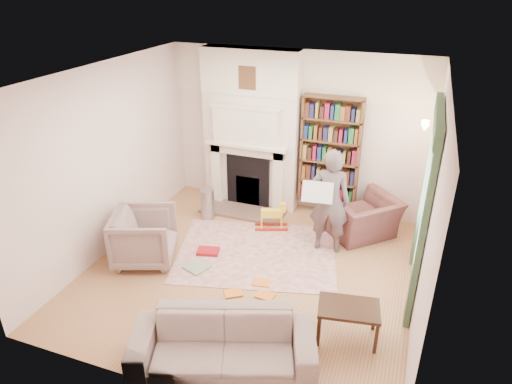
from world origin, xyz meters
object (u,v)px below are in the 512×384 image
at_px(paraffin_heater, 207,204).
at_px(rocking_horse, 271,216).
at_px(coffee_table, 347,322).
at_px(bookcase, 330,151).
at_px(armchair_left, 145,237).
at_px(sofa, 223,343).
at_px(man_reading, 330,201).
at_px(armchair_reading, 363,217).

height_order(paraffin_heater, rocking_horse, paraffin_heater).
bearing_deg(coffee_table, bookcase, 97.40).
relative_size(armchair_left, rocking_horse, 1.59).
bearing_deg(armchair_left, sofa, -148.10).
bearing_deg(sofa, man_reading, 58.96).
bearing_deg(sofa, paraffin_heater, 99.36).
xyz_separation_m(armchair_reading, man_reading, (-0.45, -0.60, 0.49)).
bearing_deg(bookcase, coffee_table, -73.29).
xyz_separation_m(armchair_left, man_reading, (2.46, 1.23, 0.43)).
relative_size(sofa, man_reading, 1.20).
bearing_deg(bookcase, armchair_left, -132.60).
distance_m(armchair_left, coffee_table, 3.16).
distance_m(armchair_reading, sofa, 3.44).
bearing_deg(paraffin_heater, bookcase, 25.55).
height_order(man_reading, coffee_table, man_reading).
xyz_separation_m(man_reading, coffee_table, (0.63, -1.82, -0.60)).
xyz_separation_m(sofa, paraffin_heater, (-1.60, 2.94, -0.02)).
relative_size(armchair_reading, paraffin_heater, 1.86).
xyz_separation_m(bookcase, man_reading, (0.26, -1.16, -0.35)).
relative_size(armchair_reading, coffee_table, 1.46).
bearing_deg(armchair_reading, coffee_table, 50.30).
height_order(man_reading, rocking_horse, man_reading).
relative_size(sofa, rocking_horse, 3.62).
xyz_separation_m(armchair_left, rocking_horse, (1.47, 1.51, -0.16)).
xyz_separation_m(armchair_left, sofa, (1.90, -1.45, -0.11)).
xyz_separation_m(armchair_left, coffee_table, (3.10, -0.58, -0.17)).
distance_m(bookcase, paraffin_heater, 2.29).
xyz_separation_m(armchair_reading, rocking_horse, (-1.45, -0.32, -0.09)).
xyz_separation_m(sofa, rocking_horse, (-0.43, 2.96, -0.05)).
bearing_deg(armchair_left, coffee_table, -121.38).
relative_size(armchair_reading, armchair_left, 1.17).
bearing_deg(armchair_reading, bookcase, -82.57).
bearing_deg(paraffin_heater, man_reading, -6.74).
height_order(armchair_reading, armchair_left, armchair_left).
bearing_deg(sofa, bookcase, 66.31).
relative_size(man_reading, paraffin_heater, 3.00).
distance_m(armchair_left, paraffin_heater, 1.52).
bearing_deg(sofa, rocking_horse, 79.12).
bearing_deg(man_reading, sofa, 71.08).
distance_m(man_reading, rocking_horse, 1.19).
xyz_separation_m(man_reading, paraffin_heater, (-2.16, 0.26, -0.55)).
relative_size(armchair_left, man_reading, 0.53).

